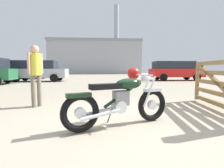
% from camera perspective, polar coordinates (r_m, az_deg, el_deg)
% --- Properties ---
extents(ground_plane, '(80.00, 80.00, 0.00)m').
position_cam_1_polar(ground_plane, '(3.39, 4.41, -12.49)').
color(ground_plane, tan).
extents(vintage_motorcycle, '(1.97, 1.01, 1.07)m').
position_cam_1_polar(vintage_motorcycle, '(3.02, 3.41, -5.05)').
color(vintage_motorcycle, black).
rests_on(vintage_motorcycle, ground_plane).
extents(bystander, '(0.30, 0.40, 1.66)m').
position_cam_1_polar(bystander, '(4.92, -24.82, 4.59)').
color(bystander, '#706656').
rests_on(bystander, ground_plane).
extents(red_hatchback_near, '(4.71, 1.99, 1.74)m').
position_cam_1_polar(red_hatchback_near, '(16.36, 20.83, 4.48)').
color(red_hatchback_near, black).
rests_on(red_hatchback_near, ground_plane).
extents(white_estate_far, '(4.73, 2.02, 1.74)m').
position_cam_1_polar(white_estate_far, '(15.40, -24.33, 4.34)').
color(white_estate_far, black).
rests_on(white_estate_far, ground_plane).
extents(silver_sedan_mid, '(4.37, 2.29, 1.67)m').
position_cam_1_polar(silver_sedan_mid, '(20.10, -27.02, 4.01)').
color(silver_sedan_mid, black).
rests_on(silver_sedan_mid, ground_plane).
extents(industrial_building, '(20.30, 10.59, 16.08)m').
position_cam_1_polar(industrial_building, '(40.25, -5.58, 9.05)').
color(industrial_building, '#9EA0A8').
rests_on(industrial_building, ground_plane).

